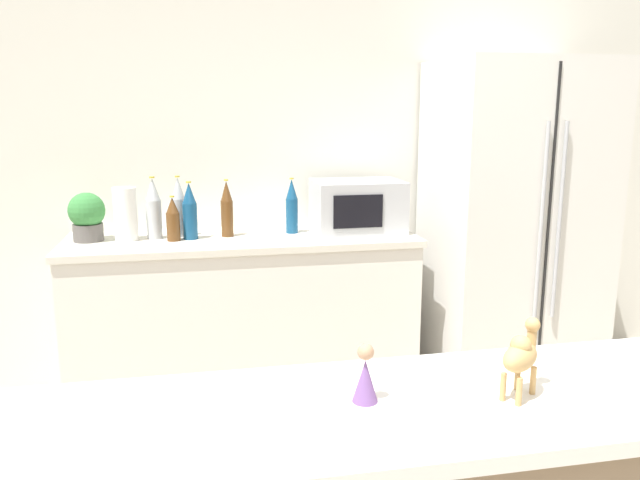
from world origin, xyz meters
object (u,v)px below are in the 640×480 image
(back_bottle_2, at_px, (292,207))
(back_bottle_4, at_px, (190,212))
(refrigerator, at_px, (512,226))
(microwave, at_px, (357,206))
(wise_man_figurine_blue, at_px, (365,377))
(back_bottle_3, at_px, (154,209))
(paper_towel_roll, at_px, (125,214))
(camel_figurine, at_px, (521,355))
(back_bottle_1, at_px, (179,207))
(back_bottle_0, at_px, (227,209))
(potted_plant, at_px, (87,216))
(back_bottle_5, at_px, (173,219))

(back_bottle_2, height_order, back_bottle_4, same)
(refrigerator, distance_m, back_bottle_4, 1.79)
(microwave, distance_m, wise_man_figurine_blue, 2.16)
(back_bottle_3, xyz_separation_m, wise_man_figurine_blue, (0.56, -2.10, -0.05))
(paper_towel_roll, distance_m, camel_figurine, 2.36)
(refrigerator, distance_m, back_bottle_3, 1.97)
(back_bottle_2, relative_size, back_bottle_4, 1.00)
(back_bottle_1, height_order, wise_man_figurine_blue, back_bottle_1)
(refrigerator, distance_m, back_bottle_1, 1.85)
(back_bottle_3, bearing_deg, back_bottle_0, -2.65)
(potted_plant, xyz_separation_m, microwave, (1.42, -0.01, 0.01))
(potted_plant, relative_size, paper_towel_roll, 0.91)
(refrigerator, relative_size, wise_man_figurine_blue, 14.02)
(back_bottle_3, bearing_deg, back_bottle_4, -15.13)
(back_bottle_0, height_order, back_bottle_5, back_bottle_0)
(microwave, bearing_deg, back_bottle_3, 179.45)
(refrigerator, xyz_separation_m, paper_towel_roll, (-2.10, 0.09, 0.12))
(refrigerator, relative_size, potted_plant, 7.31)
(paper_towel_roll, xyz_separation_m, back_bottle_4, (0.32, -0.03, 0.01))
(paper_towel_roll, bearing_deg, back_bottle_4, -4.83)
(back_bottle_5, bearing_deg, refrigerator, -1.14)
(refrigerator, distance_m, camel_figurine, 2.30)
(microwave, xyz_separation_m, camel_figurine, (-0.19, -2.13, 0.00))
(paper_towel_roll, relative_size, back_bottle_0, 0.90)
(back_bottle_2, xyz_separation_m, back_bottle_4, (-0.54, -0.06, -0.00))
(back_bottle_0, height_order, back_bottle_4, back_bottle_0)
(back_bottle_1, xyz_separation_m, camel_figurine, (0.77, -2.18, -0.01))
(refrigerator, distance_m, paper_towel_roll, 2.11)
(back_bottle_4, bearing_deg, back_bottle_2, 6.17)
(paper_towel_roll, bearing_deg, refrigerator, -2.49)
(camel_figurine, bearing_deg, back_bottle_1, 109.36)
(microwave, relative_size, back_bottle_3, 1.48)
(refrigerator, relative_size, back_bottle_3, 5.62)
(wise_man_figurine_blue, bearing_deg, camel_figurine, -7.20)
(potted_plant, bearing_deg, back_bottle_2, 0.26)
(back_bottle_3, xyz_separation_m, back_bottle_5, (0.10, -0.08, -0.04))
(refrigerator, bearing_deg, back_bottle_5, 178.86)
(wise_man_figurine_blue, bearing_deg, back_bottle_2, 85.44)
(microwave, distance_m, back_bottle_2, 0.36)
(back_bottle_0, distance_m, camel_figurine, 2.19)
(paper_towel_roll, bearing_deg, wise_man_figurine_blue, -71.49)
(back_bottle_5, xyz_separation_m, camel_figurine, (0.80, -2.07, 0.03))
(refrigerator, distance_m, back_bottle_2, 1.25)
(camel_figurine, distance_m, wise_man_figurine_blue, 0.34)
(refrigerator, height_order, microwave, refrigerator)
(potted_plant, height_order, back_bottle_0, back_bottle_0)
(wise_man_figurine_blue, bearing_deg, back_bottle_5, 102.77)
(potted_plant, height_order, microwave, microwave)
(microwave, relative_size, wise_man_figurine_blue, 3.69)
(back_bottle_2, bearing_deg, refrigerator, -5.66)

